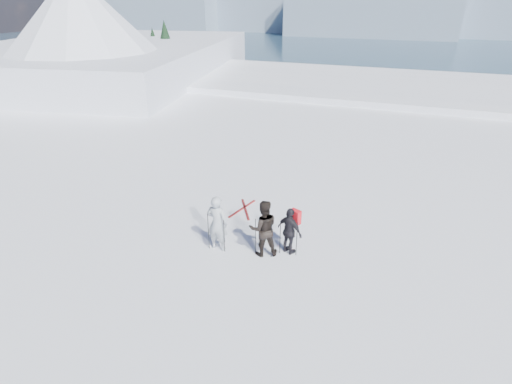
{
  "coord_description": "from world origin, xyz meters",
  "views": [
    {
      "loc": [
        2.65,
        -8.1,
        7.56
      ],
      "look_at": [
        -1.46,
        3.0,
        1.68
      ],
      "focal_mm": 28.0,
      "sensor_mm": 36.0,
      "label": 1
    }
  ],
  "objects_px": {
    "skier_dark": "(263,228)",
    "skis_loose": "(244,209)",
    "skier_grey": "(217,223)",
    "skier_pack": "(290,231)"
  },
  "relations": [
    {
      "from": "skier_dark",
      "to": "skis_loose",
      "type": "height_order",
      "value": "skier_dark"
    },
    {
      "from": "skier_pack",
      "to": "skier_grey",
      "type": "bearing_deg",
      "value": 39.01
    },
    {
      "from": "skier_pack",
      "to": "skis_loose",
      "type": "bearing_deg",
      "value": -17.07
    },
    {
      "from": "skier_grey",
      "to": "skier_pack",
      "type": "relative_size",
      "value": 1.19
    },
    {
      "from": "skier_grey",
      "to": "skier_dark",
      "type": "height_order",
      "value": "skier_grey"
    },
    {
      "from": "skis_loose",
      "to": "skier_pack",
      "type": "bearing_deg",
      "value": -41.64
    },
    {
      "from": "skier_dark",
      "to": "skis_loose",
      "type": "relative_size",
      "value": 1.15
    },
    {
      "from": "skier_grey",
      "to": "skier_dark",
      "type": "xyz_separation_m",
      "value": [
        1.49,
        0.24,
        -0.01
      ]
    },
    {
      "from": "skis_loose",
      "to": "skier_grey",
      "type": "bearing_deg",
      "value": -85.69
    },
    {
      "from": "skier_pack",
      "to": "skis_loose",
      "type": "xyz_separation_m",
      "value": [
        -2.46,
        2.19,
        -0.79
      ]
    }
  ]
}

